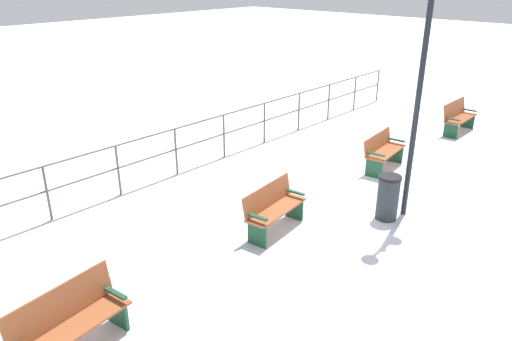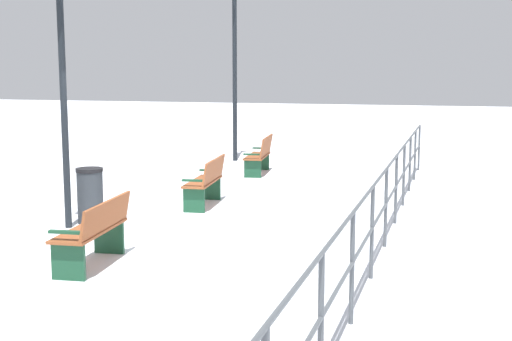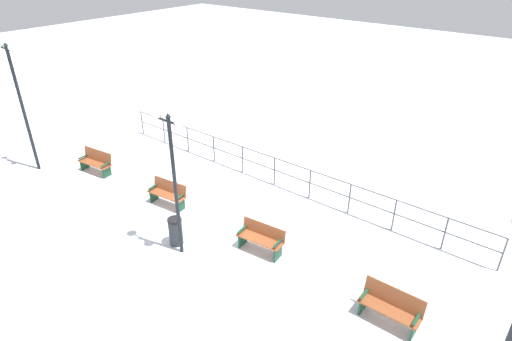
% 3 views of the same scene
% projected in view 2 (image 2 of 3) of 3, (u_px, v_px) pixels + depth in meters
% --- Properties ---
extents(ground_plane, '(80.00, 80.00, 0.00)m').
position_uv_depth(ground_plane, '(150.00, 230.00, 10.97)').
color(ground_plane, white).
rests_on(ground_plane, ground).
extents(bench_nearest, '(0.69, 1.57, 0.92)m').
position_uv_depth(bench_nearest, '(260.00, 154.00, 16.80)').
color(bench_nearest, brown).
rests_on(bench_nearest, ground).
extents(bench_second, '(0.65, 1.51, 0.90)m').
position_uv_depth(bench_second, '(206.00, 181.00, 12.83)').
color(bench_second, brown).
rests_on(bench_second, ground).
extents(bench_third, '(0.67, 1.50, 0.87)m').
position_uv_depth(bench_third, '(95.00, 231.00, 8.89)').
color(bench_third, brown).
rests_on(bench_third, ground).
extents(lamppost_near, '(0.25, 1.12, 5.12)m').
position_uv_depth(lamppost_near, '(235.00, 38.00, 18.80)').
color(lamppost_near, black).
rests_on(lamppost_near, ground).
extents(lamppost_middle, '(0.32, 1.16, 4.52)m').
position_uv_depth(lamppost_middle, '(60.00, 9.00, 10.64)').
color(lamppost_middle, black).
rests_on(lamppost_middle, ground).
extents(waterfront_railing, '(0.05, 15.89, 1.16)m').
position_uv_depth(waterfront_railing, '(386.00, 195.00, 9.83)').
color(waterfront_railing, '#4C5156').
rests_on(waterfront_railing, ground).
extents(trash_bin, '(0.44, 0.44, 0.92)m').
position_uv_depth(trash_bin, '(90.00, 195.00, 11.42)').
color(trash_bin, '#2D3338').
rests_on(trash_bin, ground).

